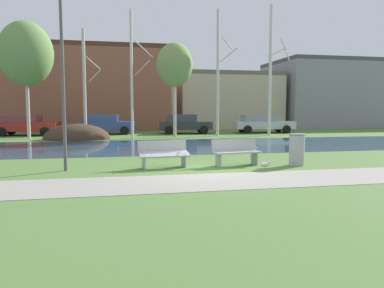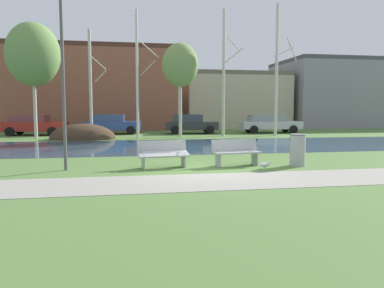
% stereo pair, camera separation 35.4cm
% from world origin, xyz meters
% --- Properties ---
extents(ground_plane, '(120.00, 120.00, 0.00)m').
position_xyz_m(ground_plane, '(0.00, 10.00, 0.00)').
color(ground_plane, '#517538').
extents(paved_path_strip, '(60.00, 2.29, 0.01)m').
position_xyz_m(paved_path_strip, '(0.00, -1.64, 0.01)').
color(paved_path_strip, gray).
rests_on(paved_path_strip, ground).
extents(river_band, '(80.00, 7.97, 0.01)m').
position_xyz_m(river_band, '(0.00, 7.99, 0.00)').
color(river_band, '#33516B').
rests_on(river_band, ground).
extents(soil_mound, '(4.12, 2.83, 1.98)m').
position_xyz_m(soil_mound, '(-5.12, 13.47, 0.00)').
color(soil_mound, '#423021').
rests_on(soil_mound, ground).
extents(bench_left, '(1.65, 0.74, 0.87)m').
position_xyz_m(bench_left, '(-1.23, 0.89, 0.47)').
color(bench_left, '#9EA0A3').
rests_on(bench_left, ground).
extents(bench_right, '(1.65, 0.75, 0.87)m').
position_xyz_m(bench_right, '(1.20, 0.89, 0.47)').
color(bench_right, '#9EA0A3').
rests_on(bench_right, ground).
extents(trash_bin, '(0.53, 0.53, 1.06)m').
position_xyz_m(trash_bin, '(3.19, 0.51, 0.55)').
color(trash_bin, '#999B9E').
rests_on(trash_bin, ground).
extents(seagull, '(0.40, 0.15, 0.25)m').
position_xyz_m(seagull, '(1.92, 0.14, 0.13)').
color(seagull, white).
rests_on(seagull, ground).
extents(streetlamp, '(0.32, 0.32, 5.88)m').
position_xyz_m(streetlamp, '(-4.23, 0.91, 3.87)').
color(streetlamp, '#4C4C51').
rests_on(streetlamp, ground).
extents(birch_far_left, '(3.36, 3.36, 7.39)m').
position_xyz_m(birch_far_left, '(-8.18, 14.57, 5.36)').
color(birch_far_left, '#BCB7A8').
rests_on(birch_far_left, ground).
extents(birch_left, '(1.11, 1.99, 6.91)m').
position_xyz_m(birch_left, '(-4.57, 13.75, 3.50)').
color(birch_left, '#BCB7A8').
rests_on(birch_left, ground).
extents(birch_center_left, '(1.50, 2.57, 8.19)m').
position_xyz_m(birch_center_left, '(-1.61, 13.57, 4.15)').
color(birch_center_left, beige).
rests_on(birch_center_left, ground).
extents(birch_center, '(2.48, 2.48, 6.38)m').
position_xyz_m(birch_center, '(1.28, 14.47, 4.87)').
color(birch_center, '#BCB7A8').
rests_on(birch_center, ground).
extents(birch_center_right, '(1.55, 2.42, 8.82)m').
position_xyz_m(birch_center_right, '(4.45, 14.79, 4.48)').
color(birch_center_right, beige).
rests_on(birch_center_right, ground).
extents(birch_right, '(1.54, 2.67, 9.30)m').
position_xyz_m(birch_right, '(8.27, 14.48, 4.72)').
color(birch_right, beige).
rests_on(birch_right, ground).
extents(parked_van_nearest_red, '(4.53, 2.40, 1.46)m').
position_xyz_m(parked_van_nearest_red, '(-9.06, 17.86, 0.78)').
color(parked_van_nearest_red, maroon).
rests_on(parked_van_nearest_red, ground).
extents(parked_sedan_second_blue, '(4.29, 2.31, 1.50)m').
position_xyz_m(parked_sedan_second_blue, '(-3.47, 18.26, 0.79)').
color(parked_sedan_second_blue, '#2D4793').
rests_on(parked_sedan_second_blue, ground).
extents(parked_hatch_third_dark, '(4.16, 2.33, 1.50)m').
position_xyz_m(parked_hatch_third_dark, '(2.54, 17.73, 0.78)').
color(parked_hatch_third_dark, '#282B30').
rests_on(parked_hatch_third_dark, ground).
extents(parked_wagon_fourth_silver, '(4.91, 2.39, 1.43)m').
position_xyz_m(parked_wagon_fourth_silver, '(8.94, 17.47, 0.76)').
color(parked_wagon_fourth_silver, '#B2B5BC').
rests_on(parked_wagon_fourth_silver, ground).
extents(building_brick_low, '(15.60, 7.66, 7.59)m').
position_xyz_m(building_brick_low, '(-5.64, 25.69, 3.80)').
color(building_brick_low, brown).
rests_on(building_brick_low, ground).
extents(building_beige_block, '(10.29, 7.90, 5.58)m').
position_xyz_m(building_beige_block, '(8.52, 27.02, 2.79)').
color(building_beige_block, '#BCAD8E').
rests_on(building_beige_block, ground).
extents(building_grey_warehouse, '(16.40, 8.98, 7.10)m').
position_xyz_m(building_grey_warehouse, '(22.38, 26.66, 3.55)').
color(building_grey_warehouse, gray).
rests_on(building_grey_warehouse, ground).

